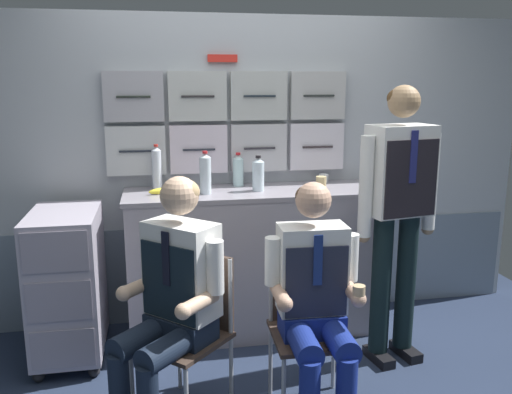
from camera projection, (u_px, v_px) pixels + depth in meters
galley_bulkhead at (242, 172)px, 3.84m from camera, size 4.20×0.14×2.15m
galley_counter at (254, 261)px, 3.70m from camera, size 1.72×0.53×1.00m
service_trolley at (68, 281)px, 3.31m from camera, size 0.40×0.65×0.94m
folding_chair_left at (193, 316)px, 2.79m from camera, size 0.57×0.57×0.84m
crew_member_left at (171, 294)px, 2.63m from camera, size 0.65×0.66×1.27m
folding_chair_right at (307, 312)px, 2.85m from camera, size 0.41×0.42×0.84m
crew_member_right at (316, 296)px, 2.66m from camera, size 0.48×0.60×1.23m
crew_member_standing at (398, 202)px, 3.20m from camera, size 0.53×0.31×1.69m
sparkling_bottle_green at (157, 168)px, 3.58m from camera, size 0.06×0.06×0.31m
water_bottle_tall at (205, 174)px, 3.45m from camera, size 0.07×0.07×0.28m
water_bottle_blue_cap at (258, 174)px, 3.55m from camera, size 0.08×0.08×0.23m
water_bottle_clear at (238, 170)px, 3.71m from camera, size 0.07×0.07×0.23m
paper_cup_blue at (321, 181)px, 3.71m from camera, size 0.07×0.07×0.07m
coffee_cup_spare at (324, 178)px, 3.86m from camera, size 0.07×0.07×0.06m
snack_banana at (161, 191)px, 3.47m from camera, size 0.17×0.10×0.04m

